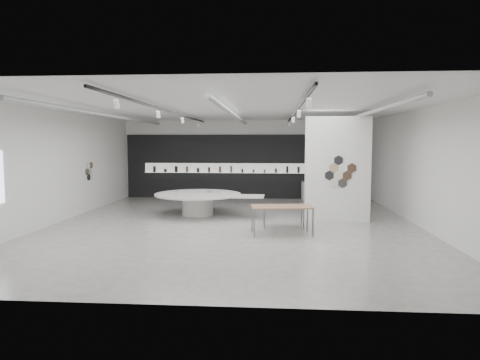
# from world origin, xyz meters

# --- Properties ---
(room) EXTENTS (12.02, 14.02, 3.82)m
(room) POSITION_xyz_m (-0.09, -0.00, 2.07)
(room) COLOR #A6A29D
(room) RESTS_ON ground
(back_wall_display) EXTENTS (11.80, 0.27, 3.10)m
(back_wall_display) POSITION_xyz_m (-0.08, 6.93, 1.54)
(back_wall_display) COLOR black
(back_wall_display) RESTS_ON ground
(partition_column) EXTENTS (2.20, 0.38, 3.60)m
(partition_column) POSITION_xyz_m (3.50, 1.00, 1.80)
(partition_column) COLOR white
(partition_column) RESTS_ON ground
(display_island) EXTENTS (4.16, 3.31, 0.82)m
(display_island) POSITION_xyz_m (-1.44, 1.86, 0.53)
(display_island) COLOR white
(display_island) RESTS_ON ground
(sample_table_wood) EXTENTS (1.88, 1.10, 0.84)m
(sample_table_wood) POSITION_xyz_m (1.55, -1.24, 0.78)
(sample_table_wood) COLOR #91654B
(sample_table_wood) RESTS_ON ground
(sample_table_stone) EXTENTS (1.34, 0.73, 0.67)m
(sample_table_stone) POSITION_xyz_m (1.64, -0.20, 0.61)
(sample_table_stone) COLOR gray
(sample_table_stone) RESTS_ON ground
(kitchen_counter) EXTENTS (1.66, 0.79, 1.26)m
(kitchen_counter) POSITION_xyz_m (3.48, 6.52, 0.46)
(kitchen_counter) COLOR white
(kitchen_counter) RESTS_ON ground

